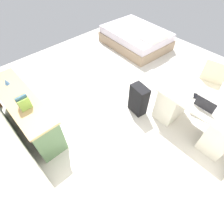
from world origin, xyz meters
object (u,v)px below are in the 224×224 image
Objects in this scene: suitcase_black at (138,100)px; cell_phone_by_mouse at (196,96)px; laptop at (205,105)px; office_chair at (206,88)px; computer_mouse at (191,97)px; figurine_small at (6,82)px; credenza at (27,112)px; desk at (196,115)px; bed at (136,38)px.

cell_phone_by_mouse is (-0.83, -0.43, 0.41)m from suitcase_black.
laptop is 0.26m from cell_phone_by_mouse.
office_chair reaches higher than computer_mouse.
figurine_small reaches higher than cell_phone_by_mouse.
office_chair is 3.50m from credenza.
figurine_small is (1.57, 1.78, 0.50)m from suitcase_black.
cell_phone_by_mouse is 3.26m from figurine_small.
computer_mouse is at bearing 91.94° from office_chair.
computer_mouse is at bearing -9.46° from laptop.
laptop is at bearing 108.25° from office_chair.
laptop is 3.12× the size of computer_mouse.
desk reaches higher than bed.
cell_phone_by_mouse reaches higher than bed.
office_chair reaches higher than laptop.
office_chair reaches higher than credenza.
computer_mouse reaches higher than desk.
laptop reaches higher than bed.
cell_phone_by_mouse is at bearing 149.99° from bed.
computer_mouse is (-1.91, -2.12, 0.36)m from credenza.
bed is 3.12m from cell_phone_by_mouse.
laptop is 0.27m from computer_mouse.
cell_phone_by_mouse is at bearing -8.80° from desk.
figurine_small reaches higher than computer_mouse.
credenza is (1.88, 2.95, -0.04)m from office_chair.
office_chair is at bearing -114.39° from suitcase_black.
desk is 14.45× the size of computer_mouse.
computer_mouse is 0.09m from cell_phone_by_mouse.
credenza is 2.83× the size of suitcase_black.
computer_mouse is at bearing 39.30° from cell_phone_by_mouse.
credenza is 0.91× the size of bed.
credenza is 16.36× the size of figurine_small.
computer_mouse reaches higher than suitcase_black.
bed is 3.13m from computer_mouse.
computer_mouse is (-2.63, 1.62, 0.50)m from bed.
laptop is at bearing 121.45° from desk.
credenza is 18.00× the size of computer_mouse.
office_chair is at bearing -128.36° from figurine_small.
bed is 19.80× the size of computer_mouse.
desk is 4.64× the size of laptop.
bed is at bearing -57.51° from cell_phone_by_mouse.
credenza is 2.88m from computer_mouse.
office_chair is 8.55× the size of figurine_small.
computer_mouse is at bearing -131.96° from credenza.
office_chair is 9.40× the size of computer_mouse.
bed is at bearing -29.95° from laptop.
desk reaches higher than suitcase_black.
office_chair is 0.47× the size of bed.
suitcase_black reaches higher than bed.
credenza reaches higher than suitcase_black.
credenza is 2.10m from suitcase_black.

